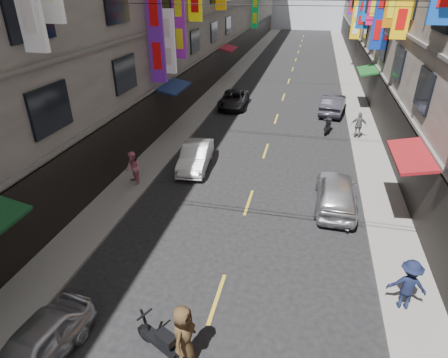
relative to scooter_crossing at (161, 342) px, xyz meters
The scene contains 15 objects.
sidewalk_left 32.63m from the scooter_crossing, 98.87° to the left, with size 2.00×90.00×0.12m, color slate.
sidewalk_right 32.98m from the scooter_crossing, 77.81° to the left, with size 2.00×90.00×0.12m, color slate.
street_awnings 16.44m from the scooter_crossing, 91.04° to the left, with size 13.99×35.20×0.41m.
lane_markings 29.26m from the scooter_crossing, 88.11° to the left, with size 0.12×80.20×0.01m.
scooter_crossing is the anchor object (origin of this frame).
scooter_far_right 18.86m from the scooter_crossing, 76.02° to the left, with size 0.60×1.79×1.14m.
car_left_near 3.22m from the scooter_crossing, 160.73° to the right, with size 1.43×3.56×1.21m, color silver.
car_left_mid 11.47m from the scooter_crossing, 102.25° to the left, with size 1.37×3.92×1.29m, color white.
car_left_far 22.61m from the scooter_crossing, 96.83° to the left, with size 2.03×4.41×1.23m, color black.
car_right_mid 9.97m from the scooter_crossing, 61.57° to the left, with size 1.74×4.31×1.47m, color silver.
car_right_far 23.09m from the scooter_crossing, 77.58° to the left, with size 1.54×4.42×1.46m, color #292830.
pedestrian_lfar 9.80m from the scooter_crossing, 119.09° to the left, with size 0.80×0.55×1.65m, color pink.
pedestrian_rnear 7.31m from the scooter_crossing, 25.30° to the left, with size 1.10×0.57×1.71m, color #131935.
pedestrian_rfar 18.50m from the scooter_crossing, 69.86° to the left, with size 0.97×0.55×1.66m, color #5B5B5D.
pedestrian_crossing 0.82m from the scooter_crossing, ahead, with size 0.90×0.61×1.84m, color #45311B.
Camera 1 is at (2.18, 3.56, 8.92)m, focal length 30.00 mm.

